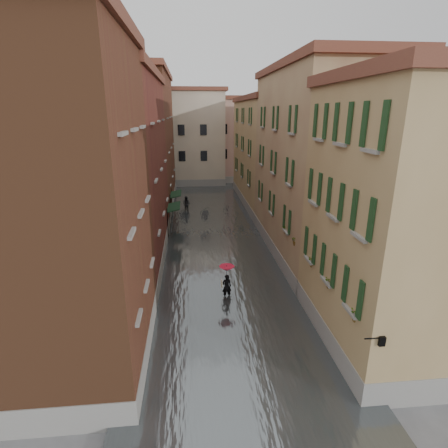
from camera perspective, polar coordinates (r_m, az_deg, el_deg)
name	(u,v)px	position (r m, az deg, el deg)	size (l,w,h in m)	color
ground	(232,322)	(18.78, 1.40, -15.76)	(120.00, 120.00, 0.00)	#545356
floodwater	(215,236)	(30.38, -1.54, -1.92)	(10.00, 60.00, 0.20)	#4F5557
building_left_near	(61,217)	(14.94, -25.09, 0.99)	(6.00, 8.00, 13.00)	brown
building_left_mid	(117,175)	(25.36, -17.11, 7.70)	(6.00, 14.00, 12.50)	brown
building_left_far	(143,144)	(39.97, -13.11, 12.59)	(6.00, 16.00, 14.00)	brown
building_right_near	(400,225)	(16.86, 26.80, -0.13)	(6.00, 8.00, 11.50)	#997C4F
building_right_mid	(314,168)	(26.38, 14.53, 8.84)	(6.00, 14.00, 13.00)	tan
building_right_far	(269,154)	(40.77, 7.31, 11.24)	(6.00, 16.00, 11.50)	#997C4F
building_end_cream	(182,139)	(53.65, -6.85, 13.64)	(12.00, 9.00, 13.00)	beige
building_end_pink	(240,141)	(56.24, 2.67, 13.43)	(10.00, 9.00, 12.00)	tan
awning_near	(173,208)	(30.55, -8.25, 2.67)	(1.09, 2.90, 2.80)	#15301B
awning_far	(175,195)	(35.32, -7.93, 4.76)	(1.09, 2.87, 2.80)	#15301B
wall_lantern	(381,340)	(13.59, 24.20, -16.92)	(0.71, 0.22, 0.35)	black
window_planters	(313,254)	(18.32, 14.30, -4.81)	(0.59, 10.79, 0.84)	maroon
pedestrian_main	(227,279)	(20.25, 0.43, -9.03)	(0.88, 0.88, 2.06)	black
pedestrian_far	(187,204)	(37.90, -6.12, 3.23)	(0.83, 0.65, 1.71)	black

